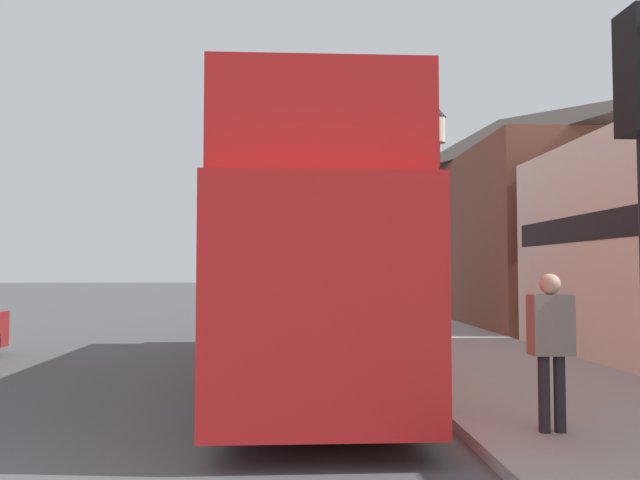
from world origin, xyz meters
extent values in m
plane|color=#4C4C4F|center=(0.00, 21.00, 0.00)|extent=(144.00, 144.00, 0.00)
cube|color=#999993|center=(7.42, 18.00, 0.07)|extent=(3.98, 108.00, 0.14)
cube|color=brown|center=(12.42, 20.95, 2.98)|extent=(6.00, 18.50, 5.96)
pyramid|color=#473D38|center=(12.42, 20.95, 7.16)|extent=(6.00, 18.50, 2.41)
cube|color=red|center=(3.79, 6.41, 1.61)|extent=(2.47, 10.79, 2.63)
cube|color=orange|center=(3.79, 5.87, 1.74)|extent=(2.48, 5.94, 0.45)
cube|color=black|center=(3.79, 6.41, 2.42)|extent=(2.50, 9.93, 0.70)
cube|color=red|center=(3.79, 6.41, 2.97)|extent=(2.47, 9.93, 0.10)
cube|color=red|center=(2.60, 6.41, 3.62)|extent=(0.09, 9.92, 1.19)
cube|color=red|center=(4.98, 6.42, 3.62)|extent=(0.09, 9.92, 1.19)
cube|color=red|center=(3.80, 1.49, 3.62)|extent=(2.45, 0.07, 1.19)
cube|color=red|center=(3.78, 10.62, 3.62)|extent=(2.45, 1.51, 1.19)
cylinder|color=black|center=(2.68, 9.76, 0.53)|extent=(0.28, 1.06, 1.06)
cylinder|color=black|center=(4.89, 9.76, 0.53)|extent=(0.28, 1.06, 1.06)
cylinder|color=black|center=(2.69, 3.28, 0.53)|extent=(0.28, 1.06, 1.06)
cylinder|color=black|center=(4.90, 3.29, 0.53)|extent=(0.28, 1.06, 1.06)
cube|color=navy|center=(4.29, 14.24, 0.51)|extent=(1.90, 4.53, 0.68)
cube|color=black|center=(4.29, 14.10, 1.10)|extent=(1.62, 2.19, 0.50)
cylinder|color=black|center=(3.44, 15.61, 0.31)|extent=(0.22, 0.62, 0.62)
cylinder|color=black|center=(5.08, 15.65, 0.31)|extent=(0.22, 0.62, 0.62)
cylinder|color=black|center=(3.50, 12.83, 0.31)|extent=(0.22, 0.62, 0.62)
cylinder|color=black|center=(5.15, 12.87, 0.31)|extent=(0.22, 0.62, 0.62)
cylinder|color=#232328|center=(6.29, 1.92, 0.57)|extent=(0.13, 0.13, 0.85)
cylinder|color=#232328|center=(6.47, 1.92, 0.57)|extent=(0.13, 0.13, 0.85)
cube|color=gray|center=(6.38, 1.92, 1.33)|extent=(0.46, 0.25, 0.67)
sphere|color=tan|center=(6.38, 1.92, 1.78)|extent=(0.23, 0.23, 0.23)
cylinder|color=black|center=(6.03, 5.74, 2.15)|extent=(0.13, 0.13, 4.03)
cylinder|color=silver|center=(6.03, 5.74, 4.39)|extent=(0.32, 0.32, 0.45)
cone|color=black|center=(6.03, 5.74, 4.73)|extent=(0.35, 0.35, 0.22)
cylinder|color=black|center=(5.86, 13.70, 2.19)|extent=(0.13, 0.13, 4.10)
cylinder|color=silver|center=(5.86, 13.70, 4.46)|extent=(0.32, 0.32, 0.45)
cone|color=black|center=(5.86, 13.70, 4.80)|extent=(0.35, 0.35, 0.22)
cylinder|color=black|center=(5.86, 21.66, 2.23)|extent=(0.13, 0.13, 4.18)
cylinder|color=silver|center=(5.86, 21.66, 4.54)|extent=(0.32, 0.32, 0.45)
cone|color=black|center=(5.86, 21.66, 4.88)|extent=(0.35, 0.35, 0.22)
camera|label=1|loc=(3.43, -4.96, 1.94)|focal=35.00mm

